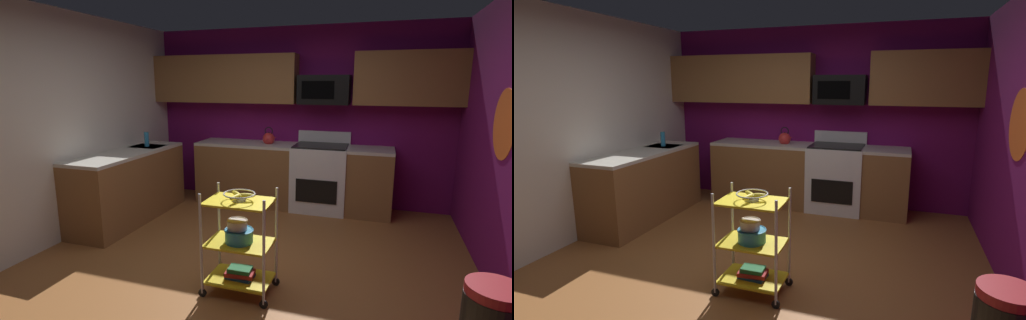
% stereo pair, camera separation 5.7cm
% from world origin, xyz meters
% --- Properties ---
extents(floor, '(4.40, 4.80, 0.04)m').
position_xyz_m(floor, '(0.00, 0.00, -0.02)').
color(floor, '#995B2D').
rests_on(floor, ground).
extents(wall_back, '(4.52, 0.06, 2.60)m').
position_xyz_m(wall_back, '(0.00, 2.43, 1.30)').
color(wall_back, '#6B1156').
rests_on(wall_back, ground).
extents(wall_left, '(0.06, 4.80, 2.60)m').
position_xyz_m(wall_left, '(-2.23, 0.00, 1.30)').
color(wall_left, silver).
rests_on(wall_left, ground).
extents(wall_flower_decal, '(0.00, 0.61, 0.61)m').
position_xyz_m(wall_flower_decal, '(2.20, 0.54, 1.45)').
color(wall_flower_decal, '#E5591E').
extents(counter_run, '(3.61, 2.40, 0.92)m').
position_xyz_m(counter_run, '(-0.75, 1.63, 0.46)').
color(counter_run, brown).
rests_on(counter_run, ground).
extents(oven_range, '(0.76, 0.65, 1.10)m').
position_xyz_m(oven_range, '(0.43, 2.10, 0.48)').
color(oven_range, white).
rests_on(oven_range, ground).
extents(upper_cabinets, '(4.40, 0.33, 0.70)m').
position_xyz_m(upper_cabinets, '(-0.10, 2.24, 1.85)').
color(upper_cabinets, brown).
extents(microwave, '(0.70, 0.39, 0.40)m').
position_xyz_m(microwave, '(0.43, 2.21, 1.70)').
color(microwave, black).
extents(rolling_cart, '(0.62, 0.40, 0.91)m').
position_xyz_m(rolling_cart, '(0.12, -0.33, 0.45)').
color(rolling_cart, silver).
rests_on(rolling_cart, ground).
extents(fruit_bowl, '(0.27, 0.27, 0.07)m').
position_xyz_m(fruit_bowl, '(0.12, -0.33, 0.88)').
color(fruit_bowl, silver).
rests_on(fruit_bowl, rolling_cart).
extents(mixing_bowl_large, '(0.25, 0.25, 0.11)m').
position_xyz_m(mixing_bowl_large, '(0.12, -0.33, 0.52)').
color(mixing_bowl_large, '#338CBF').
rests_on(mixing_bowl_large, rolling_cart).
extents(mixing_bowl_small, '(0.18, 0.18, 0.08)m').
position_xyz_m(mixing_bowl_small, '(0.10, -0.33, 0.62)').
color(mixing_bowl_small, silver).
rests_on(mixing_bowl_small, rolling_cart).
extents(book_stack, '(0.26, 0.18, 0.09)m').
position_xyz_m(book_stack, '(0.12, -0.33, 0.17)').
color(book_stack, '#1E4C8C').
rests_on(book_stack, rolling_cart).
extents(kettle, '(0.21, 0.18, 0.26)m').
position_xyz_m(kettle, '(-0.34, 2.10, 1.00)').
color(kettle, red).
rests_on(kettle, counter_run).
extents(dish_soap_bottle, '(0.06, 0.06, 0.20)m').
position_xyz_m(dish_soap_bottle, '(-1.90, 1.33, 1.02)').
color(dish_soap_bottle, '#2D8CBF').
rests_on(dish_soap_bottle, counter_run).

